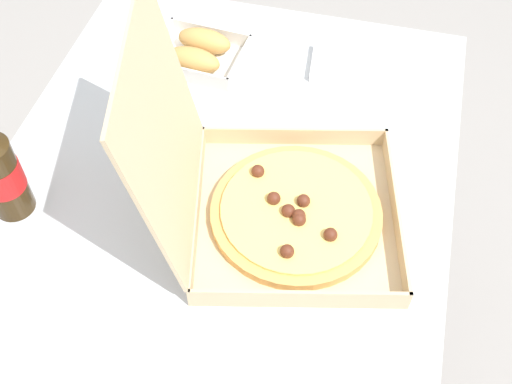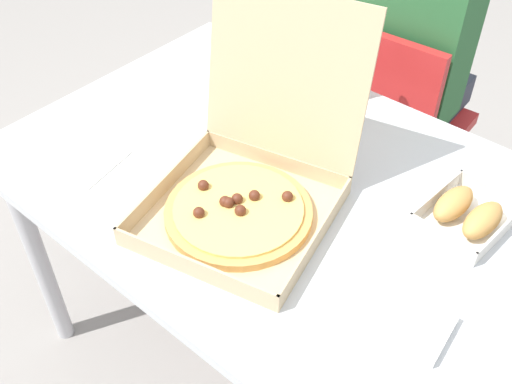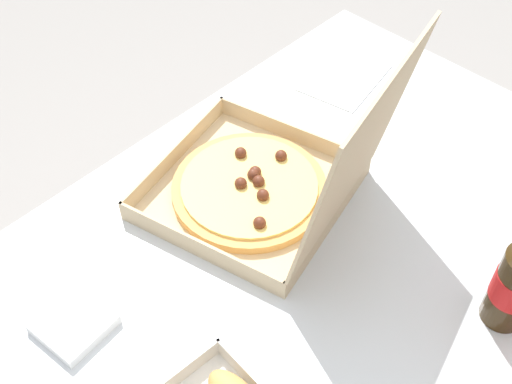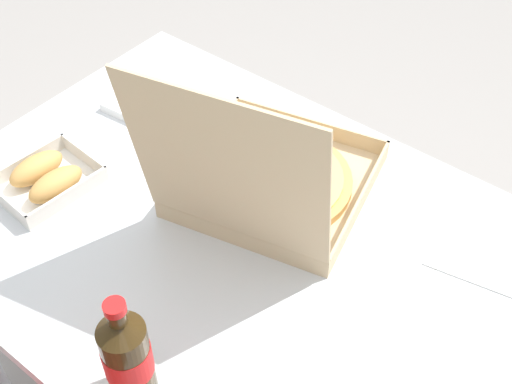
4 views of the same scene
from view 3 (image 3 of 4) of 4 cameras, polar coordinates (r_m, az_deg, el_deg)
dining_table at (r=1.30m, az=5.15°, el=-5.45°), size 1.22×0.85×0.73m
pizza_box_open at (r=1.24m, az=0.97°, el=0.77°), size 0.44×0.49×0.39m
paper_menu at (r=1.57m, az=7.71°, el=9.88°), size 0.23×0.19×0.00m
napkin_pile at (r=1.15m, az=-15.50°, el=-10.92°), size 0.12×0.12×0.02m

